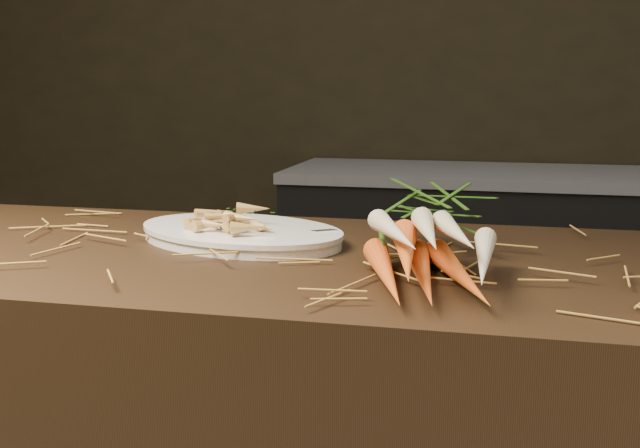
% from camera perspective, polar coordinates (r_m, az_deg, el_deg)
% --- Properties ---
extents(back_counter, '(1.82, 0.62, 0.84)m').
position_cam_1_polar(back_counter, '(3.19, 14.31, -3.82)').
color(back_counter, black).
rests_on(back_counter, ground).
extents(straw_bedding, '(1.40, 0.60, 0.02)m').
position_cam_1_polar(straw_bedding, '(1.27, 2.18, -1.97)').
color(straw_bedding, '#AA7C2B').
rests_on(straw_bedding, main_counter).
extents(root_veg_bunch, '(0.28, 0.58, 0.10)m').
position_cam_1_polar(root_veg_bunch, '(1.23, 6.80, -0.47)').
color(root_veg_bunch, '#D44B15').
rests_on(root_veg_bunch, main_counter).
extents(serving_platter, '(0.46, 0.38, 0.02)m').
position_cam_1_polar(serving_platter, '(1.40, -5.67, -0.83)').
color(serving_platter, white).
rests_on(serving_platter, main_counter).
extents(roasted_veg_heap, '(0.23, 0.20, 0.04)m').
position_cam_1_polar(roasted_veg_heap, '(1.40, -5.70, 0.46)').
color(roasted_veg_heap, '#AF7F39').
rests_on(roasted_veg_heap, serving_platter).
extents(serving_fork, '(0.13, 0.10, 0.00)m').
position_cam_1_polar(serving_fork, '(1.30, -1.55, -1.10)').
color(serving_fork, silver).
rests_on(serving_fork, serving_platter).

